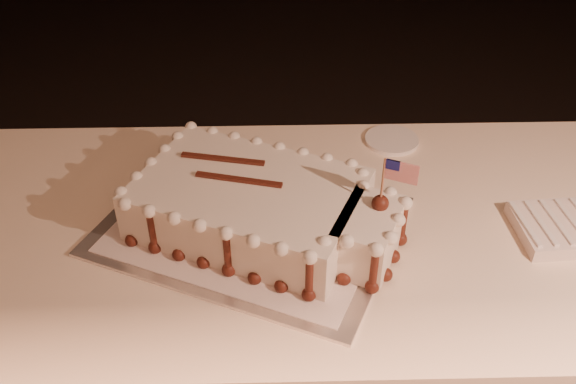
{
  "coord_description": "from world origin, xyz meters",
  "views": [
    {
      "loc": [
        -0.31,
        -0.44,
        1.64
      ],
      "look_at": [
        -0.29,
        0.59,
        0.84
      ],
      "focal_mm": 40.0,
      "sensor_mm": 36.0,
      "label": 1
    }
  ],
  "objects_px": {
    "banquet_table": "(403,336)",
    "sheet_cake": "(263,208)",
    "napkin_stack": "(570,227)",
    "cake_board": "(250,226)",
    "side_plate": "(392,140)"
  },
  "relations": [
    {
      "from": "cake_board",
      "to": "side_plate",
      "type": "bearing_deg",
      "value": 66.85
    },
    {
      "from": "cake_board",
      "to": "napkin_stack",
      "type": "relative_size",
      "value": 2.56
    },
    {
      "from": "banquet_table",
      "to": "side_plate",
      "type": "relative_size",
      "value": 17.82
    },
    {
      "from": "banquet_table",
      "to": "napkin_stack",
      "type": "distance_m",
      "value": 0.49
    },
    {
      "from": "banquet_table",
      "to": "sheet_cake",
      "type": "bearing_deg",
      "value": -176.31
    },
    {
      "from": "cake_board",
      "to": "side_plate",
      "type": "distance_m",
      "value": 0.48
    },
    {
      "from": "banquet_table",
      "to": "napkin_stack",
      "type": "height_order",
      "value": "napkin_stack"
    },
    {
      "from": "sheet_cake",
      "to": "side_plate",
      "type": "distance_m",
      "value": 0.47
    },
    {
      "from": "napkin_stack",
      "to": "side_plate",
      "type": "distance_m",
      "value": 0.48
    },
    {
      "from": "napkin_stack",
      "to": "side_plate",
      "type": "height_order",
      "value": "napkin_stack"
    },
    {
      "from": "banquet_table",
      "to": "napkin_stack",
      "type": "bearing_deg",
      "value": -8.41
    },
    {
      "from": "sheet_cake",
      "to": "side_plate",
      "type": "xyz_separation_m",
      "value": [
        0.32,
        0.34,
        -0.06
      ]
    },
    {
      "from": "cake_board",
      "to": "sheet_cake",
      "type": "xyz_separation_m",
      "value": [
        0.03,
        -0.01,
        0.06
      ]
    },
    {
      "from": "sheet_cake",
      "to": "cake_board",
      "type": "bearing_deg",
      "value": 156.04
    },
    {
      "from": "cake_board",
      "to": "napkin_stack",
      "type": "bearing_deg",
      "value": 21.16
    }
  ]
}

